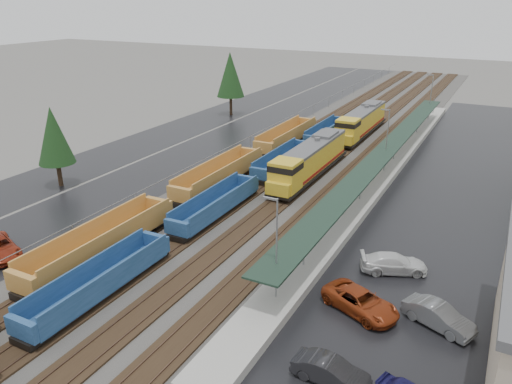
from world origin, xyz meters
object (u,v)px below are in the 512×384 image
(well_string_blue, at_px, (167,238))
(parked_car_east_a, at_px, (331,371))
(parked_car_east_c, at_px, (394,263))
(well_string_yellow, at_px, (102,244))
(parked_car_east_b, at_px, (360,302))
(locomotive_lead, at_px, (309,161))
(locomotive_trail, at_px, (361,122))
(parked_car_east_e, at_px, (438,316))

(well_string_blue, relative_size, parked_car_east_a, 21.07)
(parked_car_east_a, bearing_deg, parked_car_east_c, 1.46)
(well_string_blue, bearing_deg, well_string_yellow, -139.69)
(parked_car_east_c, bearing_deg, parked_car_east_b, 148.87)
(locomotive_lead, bearing_deg, locomotive_trail, 90.00)
(well_string_yellow, xyz_separation_m, parked_car_east_a, (21.33, -4.95, -0.52))
(well_string_blue, xyz_separation_m, parked_car_east_c, (17.68, 5.19, -0.37))
(locomotive_lead, distance_m, parked_car_east_e, 28.41)
(locomotive_trail, bearing_deg, parked_car_east_a, -75.36)
(parked_car_east_b, xyz_separation_m, parked_car_east_e, (4.93, 0.71, 0.01))
(parked_car_east_a, bearing_deg, parked_car_east_b, 6.42)
(locomotive_trail, bearing_deg, well_string_blue, -95.35)
(locomotive_lead, relative_size, parked_car_east_e, 4.00)
(locomotive_trail, relative_size, parked_car_east_e, 4.00)
(locomotive_trail, distance_m, parked_car_east_c, 39.94)
(parked_car_east_a, relative_size, parked_car_east_b, 0.79)
(parked_car_east_a, xyz_separation_m, parked_car_east_e, (4.48, 7.95, 0.05))
(locomotive_trail, height_order, parked_car_east_b, locomotive_trail)
(locomotive_lead, distance_m, well_string_blue, 22.09)
(parked_car_east_b, bearing_deg, parked_car_east_a, -152.63)
(locomotive_trail, xyz_separation_m, parked_car_east_b, (12.89, -43.79, -1.52))
(locomotive_lead, height_order, parked_car_east_c, locomotive_lead)
(parked_car_east_b, relative_size, parked_car_east_c, 1.08)
(parked_car_east_b, distance_m, parked_car_east_e, 4.98)
(locomotive_trail, relative_size, parked_car_east_b, 3.42)
(well_string_yellow, bearing_deg, parked_car_east_e, 6.63)
(parked_car_east_a, distance_m, parked_car_east_e, 9.13)
(locomotive_trail, xyz_separation_m, parked_car_east_c, (13.68, -37.50, -1.54))
(locomotive_trail, xyz_separation_m, well_string_blue, (-4.00, -42.69, -1.17))
(parked_car_east_b, xyz_separation_m, parked_car_east_c, (0.79, 6.29, -0.02))
(locomotive_trail, bearing_deg, parked_car_east_c, -69.96)
(locomotive_trail, distance_m, parked_car_east_a, 52.77)
(well_string_blue, height_order, parked_car_east_e, well_string_blue)
(locomotive_trail, relative_size, well_string_yellow, 0.21)
(locomotive_trail, height_order, well_string_blue, locomotive_trail)
(locomotive_lead, bearing_deg, parked_car_east_e, -51.11)
(locomotive_lead, xyz_separation_m, well_string_yellow, (-8.00, -25.08, -1.04))
(well_string_blue, bearing_deg, parked_car_east_a, -25.71)
(locomotive_lead, relative_size, parked_car_east_a, 4.30)
(locomotive_trail, bearing_deg, parked_car_east_e, -67.54)
(parked_car_east_b, distance_m, parked_car_east_c, 6.34)
(well_string_yellow, relative_size, parked_car_east_c, 17.65)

